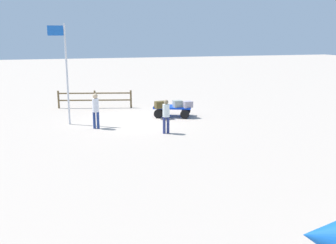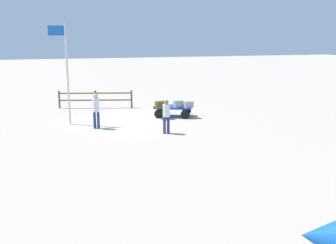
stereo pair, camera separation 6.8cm
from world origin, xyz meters
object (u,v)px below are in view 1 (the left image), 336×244
at_px(suitcase_dark, 160,105).
at_px(worker_lead, 166,114).
at_px(suitcase_navy, 180,104).
at_px(suitcase_maroon, 188,104).
at_px(luggage_cart, 172,109).
at_px(worker_trailing, 96,108).
at_px(flagpole, 65,67).
at_px(suitcase_olive, 177,104).

bearing_deg(suitcase_dark, worker_lead, 79.55).
relative_size(suitcase_navy, suitcase_maroon, 0.85).
height_order(luggage_cart, suitcase_navy, suitcase_navy).
xyz_separation_m(worker_lead, worker_trailing, (3.16, -1.96, 0.09)).
relative_size(suitcase_dark, flagpole, 0.12).
distance_m(suitcase_olive, flagpole, 6.56).
height_order(worker_lead, worker_trailing, worker_trailing).
xyz_separation_m(suitcase_maroon, worker_lead, (2.19, 3.09, 0.17)).
xyz_separation_m(luggage_cart, flagpole, (5.97, 0.36, 2.59)).
xyz_separation_m(luggage_cart, suitcase_maroon, (-0.74, 0.64, 0.33)).
bearing_deg(suitcase_navy, worker_lead, 61.91).
relative_size(suitcase_navy, worker_trailing, 0.27).
bearing_deg(worker_lead, suitcase_maroon, -125.39).
xyz_separation_m(suitcase_dark, flagpole, (5.12, -0.07, 2.23)).
relative_size(suitcase_maroon, suitcase_dark, 0.91).
relative_size(suitcase_maroon, worker_lead, 0.35).
bearing_deg(worker_trailing, suitcase_maroon, -168.13).
bearing_deg(suitcase_olive, flagpole, -0.23).
height_order(luggage_cart, worker_trailing, worker_trailing).
xyz_separation_m(suitcase_navy, suitcase_maroon, (-0.30, 0.45, 0.05)).
xyz_separation_m(suitcase_navy, worker_lead, (1.89, 3.54, 0.23)).
bearing_deg(luggage_cart, suitcase_maroon, 139.02).
bearing_deg(suitcase_olive, suitcase_dark, 2.61).
bearing_deg(suitcase_maroon, flagpole, -2.35).
bearing_deg(worker_lead, flagpole, -36.69).
height_order(suitcase_olive, suitcase_dark, suitcase_dark).
bearing_deg(worker_trailing, suitcase_dark, -160.59).
height_order(suitcase_olive, suitcase_navy, suitcase_olive).
height_order(luggage_cart, suitcase_dark, suitcase_dark).
xyz_separation_m(suitcase_olive, suitcase_navy, (-0.23, -0.20, -0.07)).
bearing_deg(suitcase_maroon, luggage_cart, -40.98).
bearing_deg(suitcase_navy, suitcase_olive, 40.92).
bearing_deg(suitcase_olive, luggage_cart, -62.94).
bearing_deg(suitcase_dark, suitcase_olive, -177.39).
bearing_deg(luggage_cart, flagpole, 3.50).
distance_m(worker_lead, flagpole, 6.00).
xyz_separation_m(suitcase_olive, flagpole, (6.17, -0.03, 2.24)).
relative_size(worker_trailing, flagpole, 0.35).
bearing_deg(suitcase_navy, suitcase_dark, 11.01).
distance_m(suitcase_dark, flagpole, 5.58).
distance_m(suitcase_olive, worker_trailing, 5.01).
bearing_deg(suitcase_dark, luggage_cart, -152.73).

